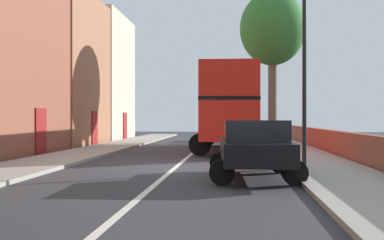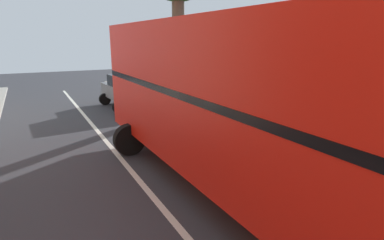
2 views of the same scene
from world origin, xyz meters
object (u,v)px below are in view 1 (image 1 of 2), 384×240
object	(u,v)px
parked_car_black_right_1	(254,145)
parked_car_grey_right_3	(241,127)
lamppost_right	(304,54)
double_decker_bus	(229,105)
street_tree_right_1	(272,30)

from	to	relation	value
parked_car_black_right_1	parked_car_grey_right_3	xyz separation A→B (m)	(-0.00, 22.33, 0.07)
parked_car_black_right_1	lamppost_right	xyz separation A→B (m)	(1.80, 3.01, 2.89)
double_decker_bus	parked_car_grey_right_3	world-z (taller)	double_decker_bus
parked_car_grey_right_3	street_tree_right_1	xyz separation A→B (m)	(2.13, -1.92, 6.86)
parked_car_black_right_1	street_tree_right_1	size ratio (longest dim) A/B	0.42
parked_car_black_right_1	street_tree_right_1	distance (m)	21.66
parked_car_black_right_1	lamppost_right	size ratio (longest dim) A/B	0.70
parked_car_black_right_1	lamppost_right	distance (m)	4.54
lamppost_right	street_tree_right_1	bearing A→B (deg)	88.91
parked_car_black_right_1	parked_car_grey_right_3	world-z (taller)	parked_car_grey_right_3
parked_car_black_right_1	parked_car_grey_right_3	bearing A→B (deg)	90.00
street_tree_right_1	parked_car_grey_right_3	bearing A→B (deg)	137.89
street_tree_right_1	lamppost_right	size ratio (longest dim) A/B	1.65
street_tree_right_1	lamppost_right	xyz separation A→B (m)	(-0.33, -17.40, -4.04)
parked_car_black_right_1	double_decker_bus	bearing A→B (deg)	93.98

